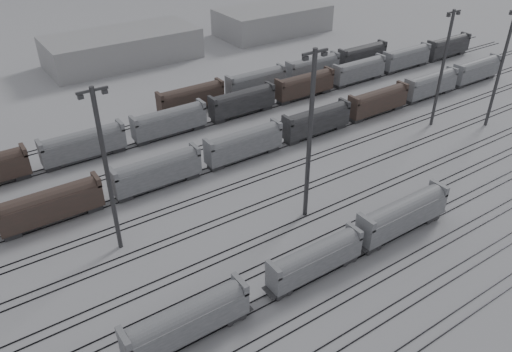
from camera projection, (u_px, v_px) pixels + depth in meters
ground at (326, 277)px, 65.00m from camera, size 900.00×900.00×0.00m
tracks at (252, 211)px, 77.25m from camera, size 220.00×71.50×0.16m
hopper_car_a at (187, 320)px, 54.60m from camera, size 14.71×2.92×5.26m
hopper_car_b at (315, 258)px, 63.47m from camera, size 13.86×2.75×4.96m
hopper_car_c at (403, 214)px, 70.96m from camera, size 15.70×3.12×5.61m
light_mast_b at (107, 170)px, 63.44m from camera, size 3.82×0.61×23.89m
light_mast_c at (310, 134)px, 69.39m from camera, size 4.16×0.67×25.99m
light_mast_d at (443, 67)px, 96.80m from camera, size 3.73×0.60×23.33m
light_mast_e at (501, 66)px, 96.48m from camera, size 3.80×0.61×23.78m
bg_string_near at (244, 145)px, 89.81m from camera, size 151.00×3.00×5.60m
bg_string_mid at (242, 103)px, 105.82m from camera, size 151.00×3.00×5.60m
bg_string_far at (285, 75)px, 119.80m from camera, size 66.00×3.00×5.60m
warehouse_mid at (123, 47)px, 134.36m from camera, size 40.00×18.00×8.00m
warehouse_right at (273, 20)px, 158.25m from camera, size 35.00×18.00×8.00m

